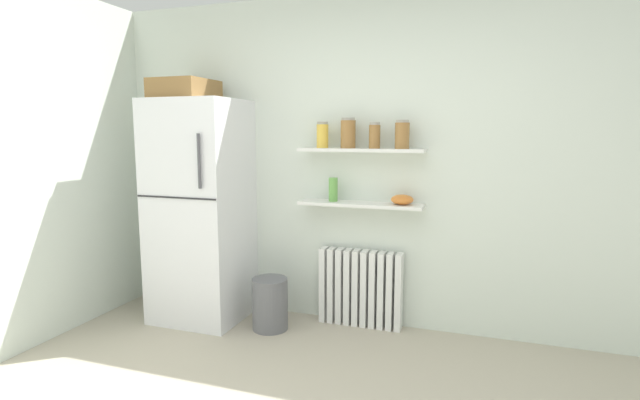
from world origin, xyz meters
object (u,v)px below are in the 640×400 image
Objects in this scene: storage_jar_2 at (375,136)px; trash_bin at (270,304)px; radiator at (360,288)px; refrigerator at (200,207)px; storage_jar_0 at (322,135)px; storage_jar_1 at (348,133)px; shelf_bowl at (402,200)px; vase at (333,190)px; storage_jar_3 at (402,135)px.

storage_jar_2 is 1.54m from trash_bin.
radiator is at bearing 25.11° from trash_bin.
storage_jar_0 is at bearing 12.21° from refrigerator.
shelf_bowl is (0.42, -0.00, -0.49)m from storage_jar_1.
storage_jar_2 is (0.41, 0.00, -0.00)m from storage_jar_0.
storage_jar_1 is at bearing 0.00° from storage_jar_0.
radiator is at bearing 16.18° from storage_jar_1.
storage_jar_2 is (1.40, 0.21, 0.58)m from refrigerator.
shelf_bowl is (0.63, 0.00, -0.48)m from storage_jar_0.
storage_jar_3 is at bearing 0.00° from vase.
refrigerator reaches higher than trash_bin.
shelf_bowl is at bearing -0.00° from storage_jar_1.
refrigerator is 1.64m from shelf_bowl.
trash_bin is at bearing -141.11° from storage_jar_0.
trash_bin is (-0.75, -0.28, -1.31)m from storage_jar_2.
storage_jar_1 is 0.41m from storage_jar_3.
storage_jar_1 is 1.46m from trash_bin.
storage_jar_1 reaches higher than trash_bin.
storage_jar_3 reaches higher than vase.
storage_jar_2 is 0.21m from storage_jar_3.
storage_jar_1 is 0.21m from storage_jar_2.
storage_jar_2 is at bearing -0.00° from storage_jar_1.
vase is (-0.22, -0.03, 0.79)m from radiator.
storage_jar_2 is at bearing 180.00° from shelf_bowl.
refrigerator reaches higher than vase.
refrigerator is 1.46m from radiator.
storage_jar_3 is 1.66m from trash_bin.
shelf_bowl is at bearing -5.33° from radiator.
storage_jar_1 is 0.45m from vase.
storage_jar_0 is 0.21m from storage_jar_1.
storage_jar_0 is 1.03× the size of storage_jar_2.
shelf_bowl is (0.54, 0.00, -0.05)m from vase.
vase is (1.08, 0.21, 0.16)m from refrigerator.
storage_jar_2 is 1.16× the size of shelf_bowl.
radiator is 1.25m from storage_jar_0.
shelf_bowl is (0.22, 0.00, -0.48)m from storage_jar_2.
vase is at bearing 180.00° from storage_jar_3.
refrigerator is 8.48× the size of storage_jar_1.
storage_jar_1 reaches higher than shelf_bowl.
vase is at bearing 180.00° from storage_jar_2.
storage_jar_1 is at bearing 180.00° from shelf_bowl.
storage_jar_2 is at bearing 8.67° from refrigerator.
storage_jar_1 is at bearing -163.82° from radiator.
storage_jar_2 is 0.53m from vase.
storage_jar_0 is at bearing 180.00° from storage_jar_2.
radiator is at bearing 5.53° from storage_jar_0.
radiator is 1.63× the size of trash_bin.
storage_jar_0 reaches higher than radiator.
refrigerator reaches higher than storage_jar_2.
radiator is 3.40× the size of storage_jar_2.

